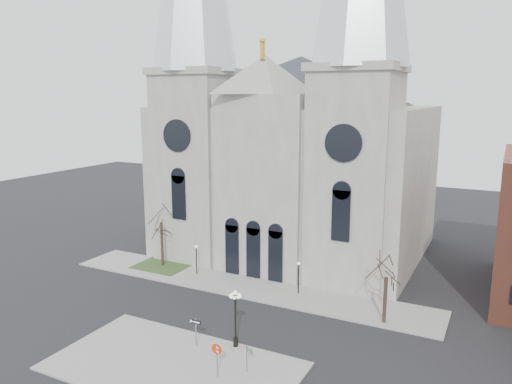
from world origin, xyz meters
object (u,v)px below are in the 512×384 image
at_px(stop_sign, 217,353).
at_px(globe_lamp, 235,311).
at_px(one_way_sign, 196,327).
at_px(street_name_sign, 248,357).

xyz_separation_m(stop_sign, globe_lamp, (-1.01, 4.36, 1.07)).
bearing_deg(stop_sign, globe_lamp, 122.67).
bearing_deg(stop_sign, one_way_sign, 160.95).
bearing_deg(street_name_sign, stop_sign, -118.71).
bearing_deg(one_way_sign, globe_lamp, 22.71).
bearing_deg(street_name_sign, one_way_sign, -177.98).
xyz_separation_m(globe_lamp, street_name_sign, (2.59, -2.89, -1.70)).
relative_size(globe_lamp, street_name_sign, 2.31).
bearing_deg(globe_lamp, stop_sign, -76.96).
height_order(one_way_sign, street_name_sign, one_way_sign).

